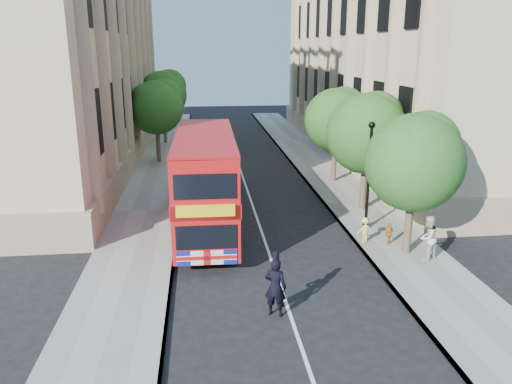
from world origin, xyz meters
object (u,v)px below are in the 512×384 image
object	(u,v)px
lamp_post	(368,181)
double_decker_bus	(206,180)
box_van	(217,166)
woman_pedestrian	(428,238)
police_constable	(275,287)

from	to	relation	value
lamp_post	double_decker_bus	bearing A→B (deg)	173.99
box_van	woman_pedestrian	world-z (taller)	box_van
lamp_post	double_decker_bus	xyz separation A→B (m)	(-7.60, 0.80, 0.04)
double_decker_bus	lamp_post	bearing A→B (deg)	-5.18
box_van	police_constable	xyz separation A→B (m)	(1.31, -15.92, -0.36)
box_van	woman_pedestrian	bearing A→B (deg)	-55.12
lamp_post	police_constable	xyz separation A→B (m)	(-5.49, -7.32, -1.50)
box_van	police_constable	world-z (taller)	box_van
police_constable	lamp_post	bearing A→B (deg)	-102.32
lamp_post	box_van	bearing A→B (deg)	128.32
police_constable	woman_pedestrian	xyz separation A→B (m)	(6.81, 3.53, 0.05)
woman_pedestrian	lamp_post	bearing A→B (deg)	-102.67
lamp_post	police_constable	bearing A→B (deg)	-126.90
double_decker_bus	woman_pedestrian	xyz separation A→B (m)	(8.92, -4.58, -1.50)
police_constable	double_decker_bus	bearing A→B (deg)	-50.86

